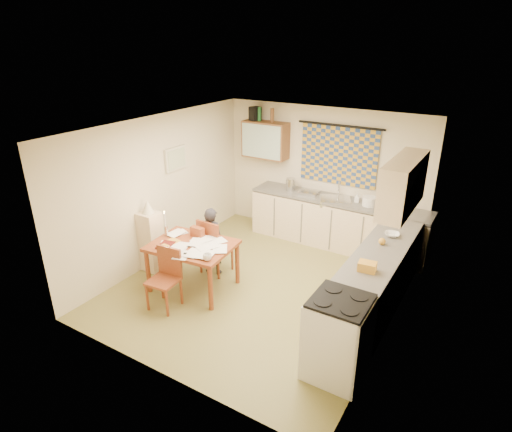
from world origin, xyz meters
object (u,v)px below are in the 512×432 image
Objects in this scene: counter_back at (337,223)px; counter_right at (374,286)px; chair_far at (216,255)px; stove at (338,337)px; dining_table at (193,266)px; person at (212,241)px; shelf_stand at (151,241)px.

counter_back is 2.16m from counter_right.
counter_right is at bearing -173.17° from chair_far.
counter_back is at bearing -121.89° from chair_far.
dining_table is (-2.59, 0.61, -0.12)m from stove.
shelf_stand is (-0.92, -0.44, -0.06)m from person.
person is at bearing -174.95° from counter_right.
chair_far is 1.09m from shelf_stand.
counter_back is at bearing 56.22° from dining_table.
counter_back is 2.43m from person.
stove is 2.84m from chair_far.
chair_far is (-2.58, 1.18, -0.21)m from stove.
stove is 0.77× the size of dining_table.
counter_right is (1.24, -1.76, -0.00)m from counter_back.
counter_right is 2.88× the size of shelf_stand.
person is at bearing -124.65° from counter_back.
stove is at bearing -68.46° from counter_back.
counter_back is 3.27× the size of stove.
counter_right is at bearing 10.70° from shelf_stand.
stove is at bearing -11.17° from shelf_stand.
counter_back reaches higher than dining_table.
shelf_stand reaches higher than counter_back.
person is 1.12× the size of shelf_stand.
counter_right is 2.59m from chair_far.
dining_table is (-2.59, -0.76, -0.07)m from counter_right.
person is at bearing 51.41° from chair_far.
shelf_stand is (-3.54, 0.70, 0.01)m from stove.
chair_far reaches higher than dining_table.
counter_right is 3.60m from shelf_stand.
shelf_stand is at bearing 29.11° from chair_far.
counter_back is 2.52× the size of dining_table.
person reaches higher than counter_right.
chair_far is (-1.34, -1.96, -0.15)m from counter_back.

